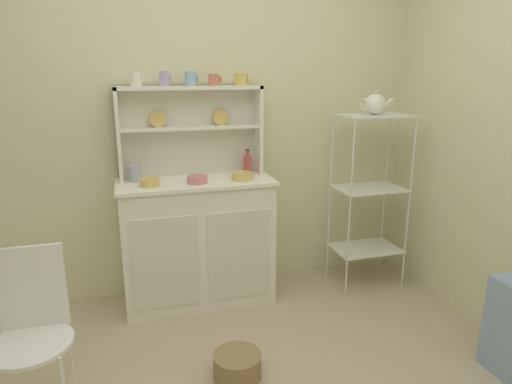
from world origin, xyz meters
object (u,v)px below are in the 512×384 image
at_px(hutch_cabinet, 198,240).
at_px(utensil_jar, 136,173).
at_px(floor_basket, 237,366).
at_px(cup_cream_0, 136,79).
at_px(bakers_rack, 370,184).
at_px(wire_chair, 30,324).
at_px(porcelain_teapot, 375,104).
at_px(jam_bottle, 247,164).
at_px(bowl_mixing_large, 150,182).
at_px(hutch_shelf_unit, 190,124).

xyz_separation_m(hutch_cabinet, utensil_jar, (-0.38, 0.08, 0.49)).
distance_m(floor_basket, cup_cream_0, 1.84).
xyz_separation_m(bakers_rack, wire_chair, (-2.16, -0.86, -0.27)).
distance_m(wire_chair, cup_cream_0, 1.59).
bearing_deg(hutch_cabinet, porcelain_teapot, -4.63).
bearing_deg(jam_bottle, hutch_cabinet, -167.38).
bearing_deg(bowl_mixing_large, bakers_rack, -1.05).
distance_m(bakers_rack, jam_bottle, 0.91).
xyz_separation_m(cup_cream_0, jam_bottle, (0.73, -0.04, -0.59)).
bearing_deg(hutch_cabinet, hutch_shelf_unit, 90.00).
bearing_deg(utensil_jar, jam_bottle, 0.61).
height_order(bowl_mixing_large, porcelain_teapot, porcelain_teapot).
bearing_deg(hutch_shelf_unit, hutch_cabinet, -90.00).
bearing_deg(porcelain_teapot, bakers_rack, -0.00).
relative_size(floor_basket, utensil_jar, 1.02).
bearing_deg(jam_bottle, utensil_jar, -179.39).
height_order(cup_cream_0, utensil_jar, cup_cream_0).
bearing_deg(jam_bottle, cup_cream_0, 177.16).
relative_size(bakers_rack, jam_bottle, 7.25).
distance_m(hutch_shelf_unit, wire_chair, 1.61).
bearing_deg(floor_basket, jam_bottle, 71.43).
bearing_deg(bakers_rack, hutch_cabinet, 175.38).
relative_size(hutch_cabinet, utensil_jar, 4.13).
relative_size(hutch_shelf_unit, bowl_mixing_large, 7.96).
bearing_deg(porcelain_teapot, wire_chair, -158.31).
height_order(floor_basket, utensil_jar, utensil_jar).
relative_size(hutch_shelf_unit, cup_cream_0, 10.38).
distance_m(bakers_rack, floor_basket, 1.62).
xyz_separation_m(floor_basket, bowl_mixing_large, (-0.36, 0.83, 0.84)).
relative_size(bakers_rack, porcelain_teapot, 5.49).
bearing_deg(bowl_mixing_large, hutch_shelf_unit, 37.76).
height_order(utensil_jar, porcelain_teapot, porcelain_teapot).
height_order(hutch_shelf_unit, bowl_mixing_large, hutch_shelf_unit).
height_order(hutch_cabinet, hutch_shelf_unit, hutch_shelf_unit).
distance_m(wire_chair, bowl_mixing_large, 1.13).
bearing_deg(jam_bottle, wire_chair, -140.74).
height_order(jam_bottle, porcelain_teapot, porcelain_teapot).
height_order(hutch_shelf_unit, bakers_rack, hutch_shelf_unit).
distance_m(hutch_shelf_unit, porcelain_teapot, 1.29).
bearing_deg(utensil_jar, floor_basket, -66.05).
xyz_separation_m(wire_chair, cup_cream_0, (0.55, 1.08, 1.03)).
height_order(hutch_shelf_unit, wire_chair, hutch_shelf_unit).
relative_size(cup_cream_0, jam_bottle, 0.53).
xyz_separation_m(bakers_rack, utensil_jar, (-1.65, 0.18, 0.15)).
relative_size(hutch_shelf_unit, bakers_rack, 0.75).
distance_m(hutch_shelf_unit, utensil_jar, 0.50).
bearing_deg(floor_basket, cup_cream_0, 110.88).
relative_size(hutch_cabinet, cup_cream_0, 11.13).
bearing_deg(cup_cream_0, floor_basket, -69.12).
distance_m(hutch_cabinet, jam_bottle, 0.64).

